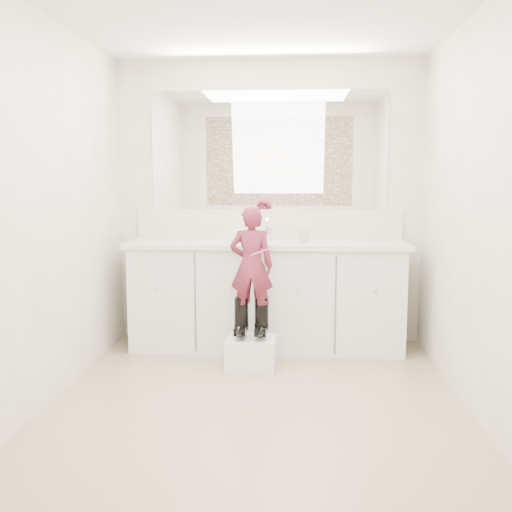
{
  "coord_description": "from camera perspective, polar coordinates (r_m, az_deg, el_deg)",
  "views": [
    {
      "loc": [
        0.24,
        -3.42,
        1.38
      ],
      "look_at": [
        -0.05,
        0.62,
        0.85
      ],
      "focal_mm": 40.0,
      "sensor_mm": 36.0,
      "label": 1
    }
  ],
  "objects": [
    {
      "name": "ceiling",
      "position": [
        3.57,
        0.05,
        24.05
      ],
      "size": [
        3.0,
        3.0,
        0.0
      ],
      "primitive_type": "plane",
      "rotation": [
        3.14,
        0.0,
        0.0
      ],
      "color": "white",
      "rests_on": "wall_back"
    },
    {
      "name": "vanity_cabinet",
      "position": [
        4.74,
        1.06,
        -4.15
      ],
      "size": [
        2.2,
        0.55,
        0.85
      ],
      "primitive_type": "cube",
      "color": "silver",
      "rests_on": "floor"
    },
    {
      "name": "backsplash",
      "position": [
        4.92,
        1.24,
        3.21
      ],
      "size": [
        2.28,
        0.03,
        0.25
      ],
      "primitive_type": "cube",
      "color": "beige",
      "rests_on": "countertop"
    },
    {
      "name": "boot_left",
      "position": [
        4.25,
        -1.47,
        -6.15
      ],
      "size": [
        0.12,
        0.2,
        0.3
      ],
      "primitive_type": null,
      "rotation": [
        0.0,
        0.0,
        -0.03
      ],
      "color": "black",
      "rests_on": "step_stool"
    },
    {
      "name": "cup",
      "position": [
        4.7,
        4.82,
        2.04
      ],
      "size": [
        0.13,
        0.13,
        0.1
      ],
      "primitive_type": "imported",
      "rotation": [
        0.0,
        0.0,
        0.34
      ],
      "color": "#C0B09A",
      "rests_on": "countertop"
    },
    {
      "name": "wall_right",
      "position": [
        3.58,
        21.32,
        4.07
      ],
      "size": [
        0.0,
        3.0,
        3.0
      ],
      "primitive_type": "plane",
      "rotation": [
        1.57,
        0.0,
        -1.57
      ],
      "color": "beige",
      "rests_on": "floor"
    },
    {
      "name": "wall_left",
      "position": [
        3.75,
        -20.24,
        4.25
      ],
      "size": [
        0.0,
        3.0,
        3.0
      ],
      "primitive_type": "plane",
      "rotation": [
        1.57,
        0.0,
        1.57
      ],
      "color": "beige",
      "rests_on": "floor"
    },
    {
      "name": "dot_panel",
      "position": [
        1.96,
        -3.06,
        15.36
      ],
      "size": [
        2.0,
        0.01,
        1.2
      ],
      "primitive_type": "cube",
      "color": "#472819",
      "rests_on": "wall_front"
    },
    {
      "name": "mirror",
      "position": [
        4.92,
        1.26,
        10.5
      ],
      "size": [
        2.0,
        0.02,
        1.0
      ],
      "primitive_type": "cube",
      "color": "white",
      "rests_on": "wall_back"
    },
    {
      "name": "faucet",
      "position": [
        4.82,
        1.17,
        2.23
      ],
      "size": [
        0.08,
        0.08,
        0.1
      ],
      "primitive_type": "cylinder",
      "color": "silver",
      "rests_on": "countertop"
    },
    {
      "name": "wall_back",
      "position": [
        4.93,
        1.25,
        5.37
      ],
      "size": [
        2.6,
        0.0,
        2.6
      ],
      "primitive_type": "plane",
      "rotation": [
        1.57,
        0.0,
        0.0
      ],
      "color": "beige",
      "rests_on": "floor"
    },
    {
      "name": "countertop",
      "position": [
        4.66,
        1.07,
        1.18
      ],
      "size": [
        2.28,
        0.58,
        0.04
      ],
      "primitive_type": "cube",
      "color": "beige",
      "rests_on": "vanity_cabinet"
    },
    {
      "name": "floor",
      "position": [
        3.69,
        0.04,
        -14.48
      ],
      "size": [
        3.0,
        3.0,
        0.0
      ],
      "primitive_type": "plane",
      "color": "#877358",
      "rests_on": "ground"
    },
    {
      "name": "soap_bottle",
      "position": [
        4.62,
        -1.89,
        2.4
      ],
      "size": [
        0.09,
        0.09,
        0.17
      ],
      "primitive_type": "imported",
      "rotation": [
        0.0,
        0.0,
        -0.3
      ],
      "color": "white",
      "rests_on": "countertop"
    },
    {
      "name": "boot_right",
      "position": [
        4.24,
        0.56,
        -6.18
      ],
      "size": [
        0.12,
        0.2,
        0.3
      ],
      "primitive_type": null,
      "rotation": [
        0.0,
        0.0,
        -0.03
      ],
      "color": "black",
      "rests_on": "step_stool"
    },
    {
      "name": "toothbrush",
      "position": [
        4.07,
        0.43,
        0.41
      ],
      "size": [
        0.14,
        0.02,
        0.06
      ],
      "primitive_type": "cylinder",
      "rotation": [
        0.0,
        1.22,
        -0.03
      ],
      "color": "#CF5086",
      "rests_on": "toddler"
    },
    {
      "name": "wall_front",
      "position": [
        1.94,
        -3.0,
        2.11
      ],
      "size": [
        2.6,
        0.0,
        2.6
      ],
      "primitive_type": "plane",
      "rotation": [
        -1.57,
        0.0,
        0.0
      ],
      "color": "beige",
      "rests_on": "floor"
    },
    {
      "name": "toddler",
      "position": [
        4.17,
        -0.47,
        -0.99
      ],
      "size": [
        0.33,
        0.22,
        0.87
      ],
      "primitive_type": "imported",
      "rotation": [
        0.0,
        0.0,
        3.11
      ],
      "color": "#A33257",
      "rests_on": "step_stool"
    },
    {
      "name": "step_stool",
      "position": [
        4.3,
        -0.48,
        -9.66
      ],
      "size": [
        0.37,
        0.31,
        0.23
      ],
      "primitive_type": "cube",
      "rotation": [
        0.0,
        0.0,
        -0.03
      ],
      "color": "white",
      "rests_on": "floor"
    }
  ]
}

